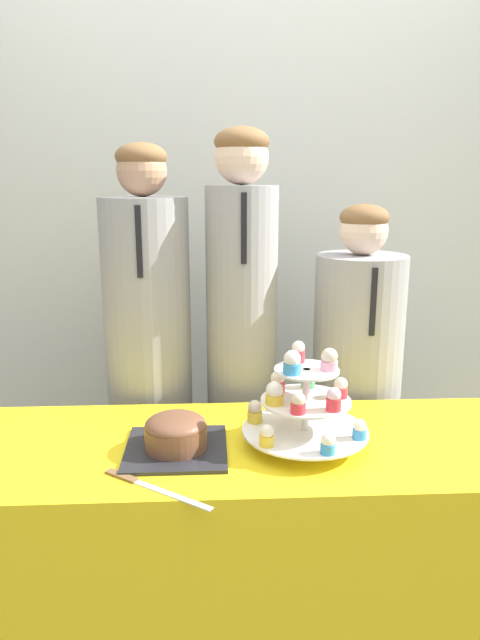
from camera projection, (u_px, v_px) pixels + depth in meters
wall_back at (240, 211)px, 2.38m from camera, size 9.00×0.06×2.70m
table at (257, 565)px, 1.65m from camera, size 1.67×0.57×0.78m
round_cake at (176, 434)px, 1.50m from camera, size 0.27×0.27×0.10m
cake_knife at (139, 483)px, 1.34m from camera, size 0.26×0.20×0.01m
cupcake_stand at (304, 402)px, 1.52m from camera, size 0.34×0.34×0.28m
student_0 at (150, 391)px, 2.01m from camera, size 0.29×0.30×1.59m
student_1 at (242, 375)px, 2.01m from camera, size 0.24×0.25×1.64m
student_2 at (354, 413)px, 2.07m from camera, size 0.31×0.32×1.40m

